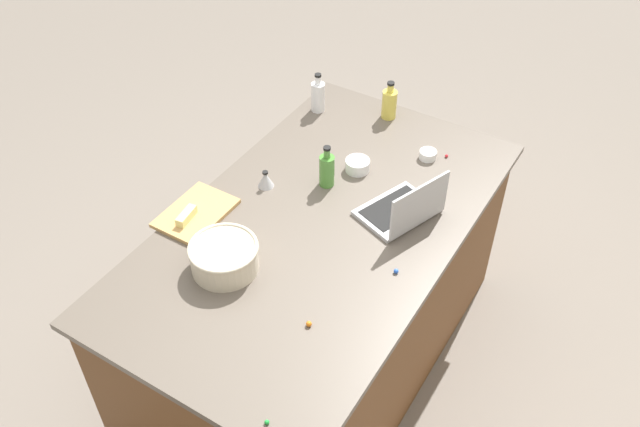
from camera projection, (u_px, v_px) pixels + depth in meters
The scene contains 17 objects.
ground_plane at pixel (320, 356), 3.35m from camera, with size 12.00×12.00×0.00m, color slate.
island_counter at pixel (320, 296), 3.05m from camera, with size 1.87×1.07×0.90m.
laptop at pixel (404, 209), 2.74m from camera, with size 0.37×0.32×0.22m.
mixing_bowl_large at pixel (224, 257), 2.52m from camera, with size 0.26×0.26×0.12m.
bottle_olive at pixel (327, 170), 2.87m from camera, with size 0.07×0.07×0.20m.
bottle_oil at pixel (389, 103), 3.25m from camera, with size 0.07×0.07×0.19m.
bottle_vinegar at pixel (318, 96), 3.29m from camera, with size 0.07×0.07×0.20m.
cutting_board at pixel (196, 213), 2.77m from camera, with size 0.32×0.22×0.02m, color tan.
butter_stick_left at pixel (186, 216), 2.72m from camera, with size 0.11×0.04×0.04m, color #F4E58C.
ramekin_small at pixel (358, 165), 2.98m from camera, with size 0.11×0.11×0.05m, color white.
ramekin_medium at pixel (428, 155), 3.05m from camera, with size 0.08×0.08×0.04m, color white.
kitchen_timer at pixel (266, 179), 2.89m from camera, with size 0.07×0.07×0.08m.
candy_0 at pixel (309, 324), 2.35m from camera, with size 0.02×0.02×0.02m, color orange.
candy_1 at pixel (396, 271), 2.53m from camera, with size 0.02×0.02×0.02m, color blue.
candy_2 at pixel (267, 422), 2.07m from camera, with size 0.02×0.02×0.02m, color green.
candy_3 at pixel (447, 156), 3.06m from camera, with size 0.01×0.01×0.01m, color red.
candy_4 at pixel (380, 215), 2.77m from camera, with size 0.02×0.02×0.02m, color green.
Camera 1 is at (1.71, 1.05, 2.77)m, focal length 38.15 mm.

